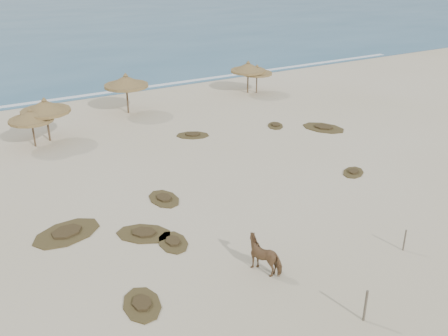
% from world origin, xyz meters
% --- Properties ---
extents(ground, '(160.00, 160.00, 0.00)m').
position_xyz_m(ground, '(0.00, 0.00, 0.00)').
color(ground, beige).
rests_on(ground, ground).
extents(foam_line, '(70.00, 0.60, 0.01)m').
position_xyz_m(foam_line, '(0.00, 26.00, 0.00)').
color(foam_line, white).
rests_on(foam_line, ground).
extents(palapa_2, '(3.01, 3.01, 2.53)m').
position_xyz_m(palapa_2, '(-4.90, 16.22, 1.96)').
color(palapa_2, brown).
rests_on(palapa_2, ground).
extents(palapa_3, '(4.00, 4.00, 2.88)m').
position_xyz_m(palapa_3, '(-3.89, 16.81, 2.23)').
color(palapa_3, brown).
rests_on(palapa_3, ground).
extents(palapa_4, '(4.06, 4.06, 3.03)m').
position_xyz_m(palapa_4, '(2.47, 19.81, 2.35)').
color(palapa_4, brown).
rests_on(palapa_4, ground).
extents(palapa_5, '(3.19, 3.19, 2.75)m').
position_xyz_m(palapa_5, '(13.15, 20.06, 2.13)').
color(palapa_5, brown).
rests_on(palapa_5, ground).
extents(palapa_6, '(2.97, 2.97, 2.42)m').
position_xyz_m(palapa_6, '(13.82, 19.72, 1.88)').
color(palapa_6, brown).
rests_on(palapa_6, ground).
extents(horse, '(1.37, 1.78, 1.37)m').
position_xyz_m(horse, '(0.30, -1.59, 0.69)').
color(horse, brown).
rests_on(horse, ground).
extents(fence_post_near, '(0.11, 0.11, 1.21)m').
position_xyz_m(fence_post_near, '(1.57, -5.61, 0.61)').
color(fence_post_near, '#6C6151').
rests_on(fence_post_near, ground).
extents(fence_post_far, '(0.09, 0.09, 0.97)m').
position_xyz_m(fence_post_far, '(5.99, -3.31, 0.48)').
color(fence_post_far, '#6C6151').
rests_on(fence_post_far, ground).
extents(scrub_1, '(3.54, 2.82, 0.16)m').
position_xyz_m(scrub_1, '(-5.73, 4.86, 0.05)').
color(scrub_1, brown).
rests_on(scrub_1, ground).
extents(scrub_2, '(1.44, 1.99, 0.16)m').
position_xyz_m(scrub_2, '(-2.02, 1.89, 0.05)').
color(scrub_2, brown).
rests_on(scrub_2, ground).
extents(scrub_3, '(1.43, 2.14, 0.16)m').
position_xyz_m(scrub_3, '(-0.77, 5.71, 0.05)').
color(scrub_3, brown).
rests_on(scrub_3, ground).
extents(scrub_4, '(1.96, 1.79, 0.16)m').
position_xyz_m(scrub_4, '(9.53, 3.41, 0.05)').
color(scrub_4, brown).
rests_on(scrub_4, ground).
extents(scrub_5, '(3.08, 3.51, 0.16)m').
position_xyz_m(scrub_5, '(12.88, 9.90, 0.05)').
color(scrub_5, brown).
rests_on(scrub_5, ground).
extents(scrub_7, '(2.58, 2.28, 0.16)m').
position_xyz_m(scrub_7, '(4.46, 13.05, 0.05)').
color(scrub_7, brown).
rests_on(scrub_7, ground).
extents(scrub_9, '(2.92, 2.78, 0.16)m').
position_xyz_m(scrub_9, '(-2.84, 3.15, 0.05)').
color(scrub_9, brown).
rests_on(scrub_9, ground).
extents(scrub_10, '(1.73, 1.93, 0.16)m').
position_xyz_m(scrub_10, '(10.28, 11.90, 0.05)').
color(scrub_10, brown).
rests_on(scrub_10, ground).
extents(scrub_11, '(1.66, 2.24, 0.16)m').
position_xyz_m(scrub_11, '(-4.62, -1.21, 0.05)').
color(scrub_11, brown).
rests_on(scrub_11, ground).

